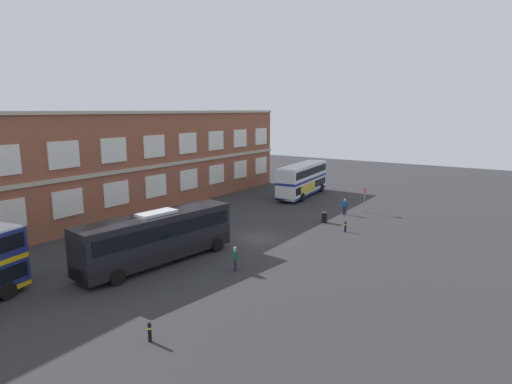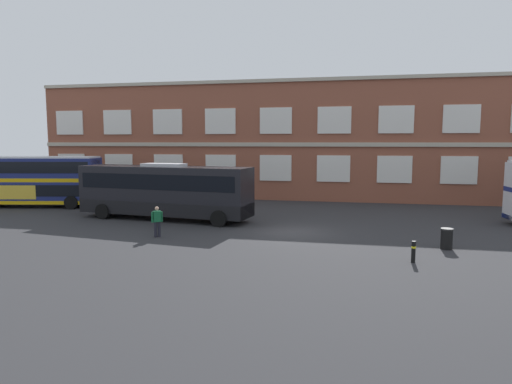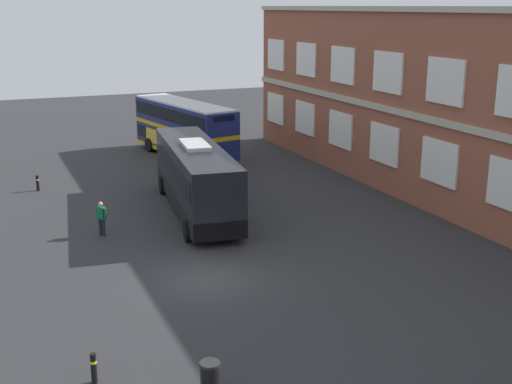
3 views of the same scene
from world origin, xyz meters
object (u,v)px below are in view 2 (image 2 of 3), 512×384
object	(u,v)px
touring_coach	(165,191)
station_litter_bin	(447,239)
safety_bollard_east	(413,251)
double_decker_near	(30,180)
second_passenger	(157,220)

from	to	relation	value
touring_coach	station_litter_bin	distance (m)	17.77
touring_coach	safety_bollard_east	distance (m)	17.13
double_decker_near	safety_bollard_east	size ratio (longest dim) A/B	11.88
second_passenger	station_litter_bin	world-z (taller)	second_passenger
second_passenger	safety_bollard_east	world-z (taller)	second_passenger
double_decker_near	touring_coach	xyz separation A→B (m)	(13.12, -3.40, -0.24)
touring_coach	safety_bollard_east	bearing A→B (deg)	-28.24
touring_coach	second_passenger	xyz separation A→B (m)	(1.89, -5.42, -0.98)
station_litter_bin	safety_bollard_east	size ratio (longest dim) A/B	1.08
touring_coach	station_litter_bin	size ratio (longest dim) A/B	11.87
double_decker_near	second_passenger	bearing A→B (deg)	-30.44
double_decker_near	touring_coach	distance (m)	13.55
touring_coach	safety_bollard_east	world-z (taller)	touring_coach
safety_bollard_east	second_passenger	bearing A→B (deg)	168.58
safety_bollard_east	station_litter_bin	bearing A→B (deg)	56.93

